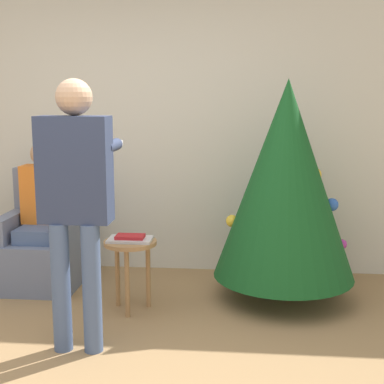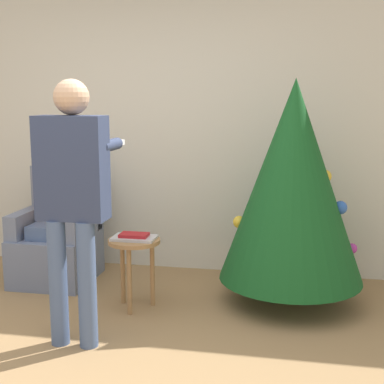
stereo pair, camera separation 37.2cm
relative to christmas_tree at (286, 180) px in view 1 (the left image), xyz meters
name	(u,v)px [view 1 (the left image)]	position (x,y,z in m)	size (l,w,h in m)	color
wall_back	(144,126)	(-1.25, 0.73, 0.38)	(8.00, 0.06, 2.70)	beige
christmas_tree	(286,180)	(0.00, 0.00, 0.00)	(1.12, 1.12, 1.75)	brown
armchair	(45,245)	(-2.04, 0.18, -0.63)	(0.64, 0.69, 1.00)	slate
person_seated	(41,209)	(-2.04, 0.15, -0.30)	(0.36, 0.46, 1.24)	#475B84
person_standing	(76,190)	(-1.38, -0.97, 0.07)	(0.46, 0.57, 1.72)	#475B84
side_stool	(130,253)	(-1.17, -0.34, -0.52)	(0.40, 0.40, 0.55)	#A37547
laptop	(130,239)	(-1.17, -0.34, -0.42)	(0.33, 0.21, 0.02)	silver
book	(130,237)	(-1.17, -0.34, -0.40)	(0.21, 0.13, 0.02)	#B21E23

